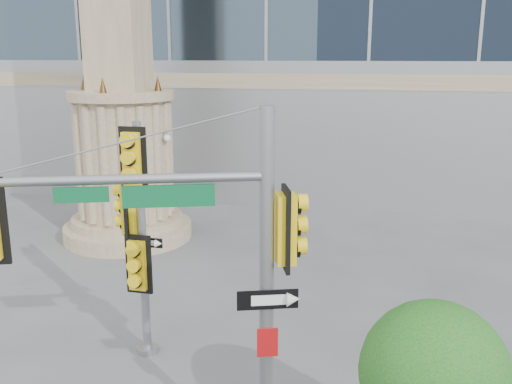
# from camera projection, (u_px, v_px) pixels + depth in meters

# --- Properties ---
(monument) EXTENTS (4.40, 4.40, 16.60)m
(monument) POSITION_uv_depth(u_px,v_px,m) (120.00, 77.00, 18.73)
(monument) COLOR gray
(monument) RESTS_ON ground
(main_signal_pole) EXTENTS (4.24, 1.67, 5.64)m
(main_signal_pole) POSITION_uv_depth(u_px,v_px,m) (193.00, 263.00, 7.83)
(main_signal_pole) COLOR slate
(main_signal_pole) RESTS_ON ground
(secondary_signal_pole) EXTENTS (0.86, 0.66, 5.00)m
(secondary_signal_pole) POSITION_uv_depth(u_px,v_px,m) (137.00, 223.00, 11.57)
(secondary_signal_pole) COLOR slate
(secondary_signal_pole) RESTS_ON ground
(street_tree) EXTENTS (2.03, 1.98, 3.16)m
(street_tree) POSITION_uv_depth(u_px,v_px,m) (436.00, 380.00, 7.57)
(street_tree) COLOR gray
(street_tree) RESTS_ON ground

